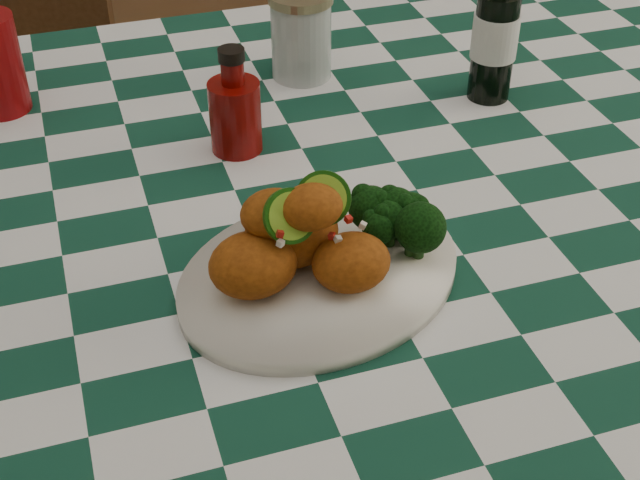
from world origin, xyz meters
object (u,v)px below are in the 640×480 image
object	(u,v)px
plate	(320,276)
wooden_chair_left	(19,182)
fried_chicken_pile	(309,230)
wooden_chair_right	(428,90)
mason_jar	(301,35)
beer_bottle	(497,22)
dining_table	(318,398)
ketchup_bottle	(234,100)

from	to	relation	value
plate	wooden_chair_left	world-z (taller)	wooden_chair_left
fried_chicken_pile	wooden_chair_right	distance (m)	1.10
mason_jar	beer_bottle	size ratio (longest dim) A/B	0.56
wooden_chair_left	plate	bearing A→B (deg)	-50.84
dining_table	wooden_chair_right	bearing A→B (deg)	55.91
ketchup_bottle	mason_jar	size ratio (longest dim) A/B	1.11
plate	wooden_chair_right	xyz separation A→B (m)	(0.53, 0.88, -0.32)
beer_bottle	mason_jar	bearing A→B (deg)	148.37
dining_table	fried_chicken_pile	world-z (taller)	fried_chicken_pile
wooden_chair_right	dining_table	bearing A→B (deg)	-148.86
dining_table	plate	xyz separation A→B (m)	(-0.06, -0.19, 0.40)
dining_table	beer_bottle	world-z (taller)	beer_bottle
dining_table	mason_jar	bearing A→B (deg)	77.24
plate	wooden_chair_right	size ratio (longest dim) A/B	0.32
plate	mason_jar	bearing A→B (deg)	75.49
fried_chicken_pile	mason_jar	size ratio (longest dim) A/B	1.34
beer_bottle	wooden_chair_right	distance (m)	0.73
beer_bottle	fried_chicken_pile	bearing A→B (deg)	-138.87
ketchup_bottle	wooden_chair_left	distance (m)	0.82
mason_jar	beer_bottle	distance (m)	0.27
dining_table	fried_chicken_pile	size ratio (longest dim) A/B	10.11
ketchup_bottle	wooden_chair_right	distance (m)	0.90
ketchup_bottle	mason_jar	bearing A→B (deg)	51.00
plate	mason_jar	distance (m)	0.47
wooden_chair_right	plate	bearing A→B (deg)	-145.56
plate	beer_bottle	world-z (taller)	beer_bottle
ketchup_bottle	beer_bottle	xyz separation A→B (m)	(0.36, 0.03, 0.04)
dining_table	ketchup_bottle	bearing A→B (deg)	130.47
ketchup_bottle	wooden_chair_left	xyz separation A→B (m)	(-0.31, 0.62, -0.45)
dining_table	ketchup_bottle	distance (m)	0.48
ketchup_bottle	dining_table	bearing A→B (deg)	-49.53
plate	wooden_chair_left	bearing A→B (deg)	110.31
mason_jar	beer_bottle	xyz separation A→B (m)	(0.23, -0.14, 0.05)
wooden_chair_left	wooden_chair_right	xyz separation A→B (m)	(0.86, -0.01, 0.07)
ketchup_bottle	mason_jar	xyz separation A→B (m)	(0.14, 0.17, -0.01)
wooden_chair_right	mason_jar	bearing A→B (deg)	-158.13
fried_chicken_pile	mason_jar	distance (m)	0.47
dining_table	mason_jar	xyz separation A→B (m)	(0.06, 0.26, 0.45)
fried_chicken_pile	wooden_chair_right	bearing A→B (deg)	58.67
dining_table	mason_jar	distance (m)	0.53
ketchup_bottle	wooden_chair_right	world-z (taller)	wooden_chair_right
wooden_chair_right	beer_bottle	bearing A→B (deg)	-132.48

